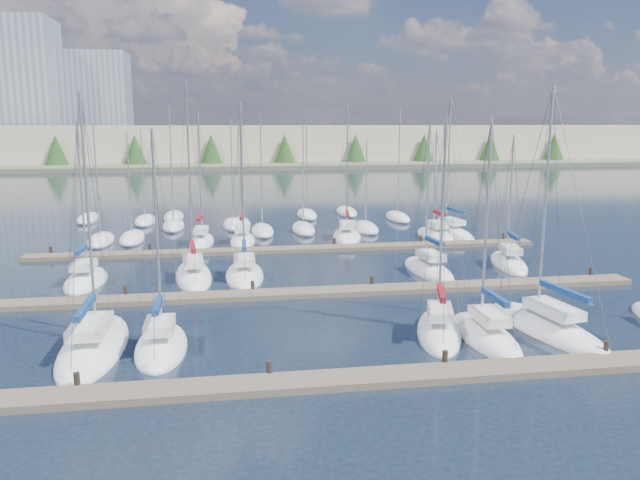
{
  "coord_description": "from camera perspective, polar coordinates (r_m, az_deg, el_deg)",
  "views": [
    {
      "loc": [
        -5.83,
        -22.71,
        11.09
      ],
      "look_at": [
        0.0,
        14.0,
        4.0
      ],
      "focal_mm": 35.0,
      "sensor_mm": 36.0,
      "label": 1
    }
  ],
  "objects": [
    {
      "name": "dock_far",
      "position": [
        54.16,
        -2.66,
        -0.86
      ],
      "size": [
        44.0,
        1.93,
        1.1
      ],
      "color": "#6B5E4C",
      "rests_on": "ground"
    },
    {
      "name": "ground",
      "position": [
        83.65,
        -4.96,
        3.14
      ],
      "size": [
        400.0,
        400.0,
        0.0
      ],
      "primitive_type": "plane",
      "color": "#1A2534",
      "rests_on": "ground"
    },
    {
      "name": "sailboat_p",
      "position": [
        60.25,
        2.47,
        0.36
      ],
      "size": [
        4.01,
        8.32,
        13.56
      ],
      "rotation": [
        0.0,
        0.0,
        -0.17
      ],
      "color": "white",
      "rests_on": "ground"
    },
    {
      "name": "shoreline",
      "position": [
        172.68,
        -11.66,
        9.37
      ],
      "size": [
        400.0,
        60.0,
        38.0
      ],
      "color": "#666B51",
      "rests_on": "ground"
    },
    {
      "name": "sailboat_c",
      "position": [
        32.16,
        -14.3,
        -9.37
      ],
      "size": [
        2.53,
        6.72,
        11.51
      ],
      "rotation": [
        0.0,
        0.0,
        0.0
      ],
      "color": "white",
      "rests_on": "ground"
    },
    {
      "name": "sailboat_l",
      "position": [
        47.34,
        9.88,
        -2.69
      ],
      "size": [
        2.94,
        7.8,
        11.79
      ],
      "rotation": [
        0.0,
        0.0,
        0.06
      ],
      "color": "white",
      "rests_on": "ground"
    },
    {
      "name": "sailboat_j",
      "position": [
        45.54,
        -6.91,
        -3.14
      ],
      "size": [
        2.93,
        7.85,
        13.15
      ],
      "rotation": [
        0.0,
        0.0,
        -0.03
      ],
      "color": "white",
      "rests_on": "ground"
    },
    {
      "name": "sailboat_e",
      "position": [
        33.71,
        14.89,
        -8.45
      ],
      "size": [
        2.59,
        7.51,
        12.06
      ],
      "rotation": [
        0.0,
        0.0,
        -0.03
      ],
      "color": "white",
      "rests_on": "ground"
    },
    {
      "name": "sailboat_b",
      "position": [
        33.15,
        -19.98,
        -9.11
      ],
      "size": [
        3.04,
        9.77,
        13.27
      ],
      "rotation": [
        0.0,
        0.0,
        -0.0
      ],
      "color": "white",
      "rests_on": "ground"
    },
    {
      "name": "sailboat_r",
      "position": [
        63.75,
        11.76,
        0.72
      ],
      "size": [
        3.7,
        9.07,
        14.34
      ],
      "rotation": [
        0.0,
        0.0,
        0.13
      ],
      "color": "white",
      "rests_on": "ground"
    },
    {
      "name": "sailboat_n",
      "position": [
        58.4,
        -10.77,
        -0.14
      ],
      "size": [
        2.73,
        7.08,
        12.72
      ],
      "rotation": [
        0.0,
        0.0,
        -0.09
      ],
      "color": "white",
      "rests_on": "ground"
    },
    {
      "name": "sailboat_o",
      "position": [
        58.43,
        -7.08,
        -0.03
      ],
      "size": [
        2.79,
        6.43,
        12.08
      ],
      "rotation": [
        0.0,
        0.0,
        -0.08
      ],
      "color": "white",
      "rests_on": "ground"
    },
    {
      "name": "dock_near",
      "position": [
        27.66,
        3.99,
        -12.52
      ],
      "size": [
        44.0,
        1.93,
        1.1
      ],
      "color": "#6B5E4C",
      "rests_on": "ground"
    },
    {
      "name": "sailboat_i",
      "position": [
        45.83,
        -11.49,
        -3.18
      ],
      "size": [
        3.21,
        9.16,
        14.6
      ],
      "rotation": [
        0.0,
        0.0,
        0.07
      ],
      "color": "white",
      "rests_on": "ground"
    },
    {
      "name": "sailboat_q",
      "position": [
        61.53,
        10.51,
        0.4
      ],
      "size": [
        2.76,
        7.48,
        10.98
      ],
      "rotation": [
        0.0,
        0.0,
        0.02
      ],
      "color": "white",
      "rests_on": "ground"
    },
    {
      "name": "dock_mid",
      "position": [
        40.66,
        -0.45,
        -4.81
      ],
      "size": [
        44.0,
        1.93,
        1.1
      ],
      "color": "#6B5E4C",
      "rests_on": "ground"
    },
    {
      "name": "distant_boats",
      "position": [
        67.36,
        -7.64,
        1.48
      ],
      "size": [
        36.93,
        20.75,
        13.3
      ],
      "color": "#9EA0A5",
      "rests_on": "ground"
    },
    {
      "name": "sailboat_m",
      "position": [
        51.04,
        16.86,
        -2.02
      ],
      "size": [
        3.95,
        7.92,
        10.82
      ],
      "rotation": [
        0.0,
        0.0,
        -0.22
      ],
      "color": "white",
      "rests_on": "ground"
    },
    {
      "name": "sailboat_h",
      "position": [
        46.51,
        -20.62,
        -3.48
      ],
      "size": [
        2.77,
        6.93,
        11.82
      ],
      "rotation": [
        0.0,
        0.0,
        -0.02
      ],
      "color": "white",
      "rests_on": "ground"
    },
    {
      "name": "sailboat_f",
      "position": [
        35.99,
        20.01,
        -7.53
      ],
      "size": [
        4.02,
        9.97,
        13.69
      ],
      "rotation": [
        0.0,
        0.0,
        0.14
      ],
      "color": "white",
      "rests_on": "ground"
    },
    {
      "name": "sailboat_d",
      "position": [
        33.91,
        10.81,
        -8.16
      ],
      "size": [
        4.27,
        7.66,
        12.18
      ],
      "rotation": [
        0.0,
        0.0,
        -0.29
      ],
      "color": "white",
      "rests_on": "ground"
    }
  ]
}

